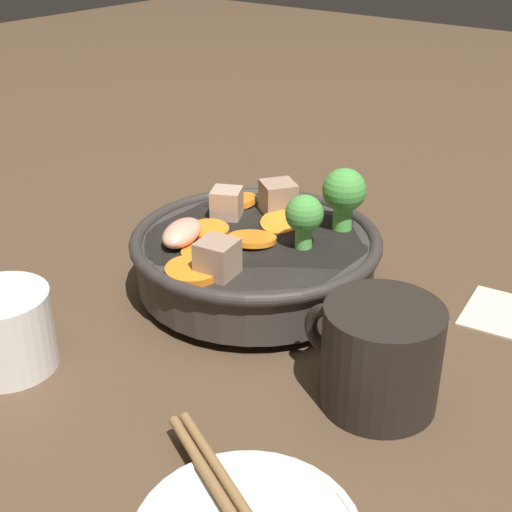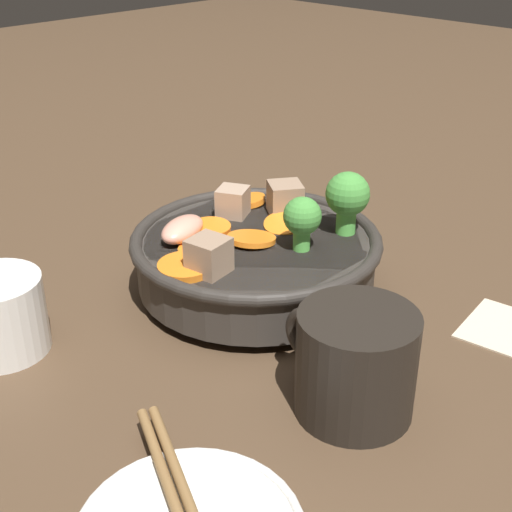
% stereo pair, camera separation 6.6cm
% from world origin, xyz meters
% --- Properties ---
extents(ground_plane, '(3.00, 3.00, 0.00)m').
position_xyz_m(ground_plane, '(0.00, 0.00, 0.00)').
color(ground_plane, '#4C3826').
extents(stirfry_bowl, '(0.23, 0.23, 0.11)m').
position_xyz_m(stirfry_bowl, '(-0.00, -0.00, 0.04)').
color(stirfry_bowl, '#38332D').
rests_on(stirfry_bowl, ground_plane).
extents(dark_mug, '(0.11, 0.09, 0.08)m').
position_xyz_m(dark_mug, '(-0.17, 0.07, 0.04)').
color(dark_mug, black).
rests_on(dark_mug, ground_plane).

